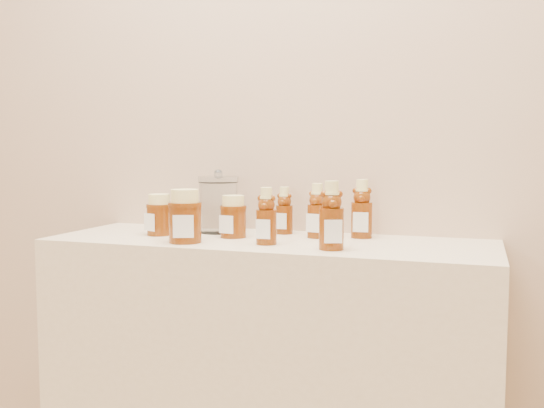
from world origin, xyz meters
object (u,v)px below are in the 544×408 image
(bear_bottle_front_left, at_px, (266,212))
(glass_canister, at_px, (218,202))
(bear_bottle_back_left, at_px, (284,207))
(display_table, at_px, (268,401))
(honey_jar_left, at_px, (159,215))

(bear_bottle_front_left, xyz_separation_m, glass_canister, (-0.21, 0.17, 0.01))
(bear_bottle_front_left, relative_size, glass_canister, 0.92)
(bear_bottle_back_left, distance_m, glass_canister, 0.19)
(glass_canister, bearing_deg, bear_bottle_back_left, 11.05)
(bear_bottle_back_left, relative_size, glass_canister, 0.85)
(display_table, xyz_separation_m, honey_jar_left, (-0.32, -0.01, 0.51))
(bear_bottle_front_left, bearing_deg, bear_bottle_back_left, 93.61)
(honey_jar_left, xyz_separation_m, glass_canister, (0.14, 0.10, 0.03))
(bear_bottle_front_left, height_order, honey_jar_left, bear_bottle_front_left)
(honey_jar_left, bearing_deg, bear_bottle_front_left, 10.70)
(bear_bottle_back_left, height_order, bear_bottle_front_left, bear_bottle_front_left)
(bear_bottle_front_left, height_order, glass_canister, glass_canister)
(bear_bottle_front_left, bearing_deg, glass_canister, 140.17)
(honey_jar_left, bearing_deg, bear_bottle_back_left, 44.31)
(bear_bottle_back_left, xyz_separation_m, glass_canister, (-0.19, -0.04, 0.01))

